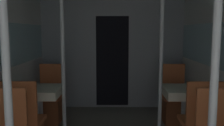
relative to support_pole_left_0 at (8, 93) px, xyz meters
The scene contains 9 objects.
bulkhead_far 3.39m from the support_pole_left_0, 78.34° to the left, with size 2.78×0.09×2.21m.
support_pole_left_0 is the anchor object (origin of this frame).
dining_table_left_1 1.93m from the support_pole_left_0, 100.82° to the left, with size 0.61×0.61×0.73m.
chair_left_far_1 2.59m from the support_pole_left_0, 98.21° to the left, with size 0.41×0.41×0.97m.
support_pole_left_1 1.84m from the support_pole_left_0, 90.00° to the left, with size 0.06×0.06×2.21m.
support_pole_right_0 1.37m from the support_pole_left_0, ahead, with size 0.06×0.06×2.21m.
dining_table_right_1 2.56m from the support_pole_left_0, 46.87° to the left, with size 0.61×0.61×0.73m.
chair_right_far_1 3.09m from the support_pole_left_0, 54.76° to the left, with size 0.41×0.41×0.97m.
support_pole_right_1 2.29m from the support_pole_left_0, 53.29° to the left, with size 0.06×0.06×2.21m.
Camera 1 is at (0.02, -0.90, 1.51)m, focal length 40.00 mm.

